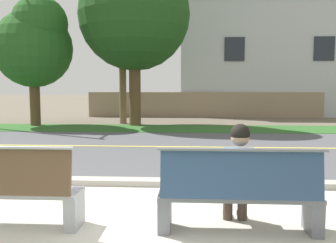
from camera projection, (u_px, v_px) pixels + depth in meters
ground_plane at (165, 140)px, 11.97m from camera, size 140.00×140.00×0.00m
sidewalk_pavement at (120, 228)px, 4.41m from camera, size 44.00×3.60×0.01m
curb_edge at (142, 182)px, 6.35m from camera, size 44.00×0.30×0.11m
street_asphalt at (161, 147)px, 10.48m from camera, size 52.00×8.00×0.01m
road_centre_line at (161, 147)px, 10.48m from camera, size 48.00×0.14×0.01m
far_verge_grass at (170, 128)px, 15.16m from camera, size 48.00×2.80×0.02m
bench_left at (1, 191)px, 4.37m from camera, size 1.82×0.48×1.01m
bench_right at (239, 195)px, 4.20m from camera, size 1.82×0.48×1.01m
seated_person_blue at (238, 172)px, 4.35m from camera, size 0.52×0.68×1.25m
shade_tree_far_left at (35, 43)px, 15.94m from camera, size 3.32×3.32×5.48m
shade_tree_left at (137, 6)px, 15.85m from camera, size 4.76×4.76×7.85m
garden_wall at (204, 105)px, 20.93m from camera, size 13.00×0.36×1.40m
house_across_street at (267, 54)px, 23.59m from camera, size 11.54×6.91×7.43m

